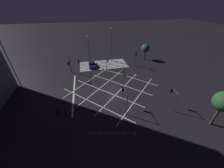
{
  "coord_description": "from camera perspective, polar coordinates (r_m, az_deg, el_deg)",
  "views": [
    {
      "loc": [
        4.56,
        21.2,
        15.4
      ],
      "look_at": [
        0.0,
        0.0,
        0.84
      ],
      "focal_mm": 20.0,
      "sensor_mm": 36.0,
      "label": 1
    }
  ],
  "objects": [
    {
      "name": "ground_plane",
      "position": [
        26.6,
        0.0,
        -1.51
      ],
      "size": [
        200.0,
        200.0,
        0.0
      ],
      "primitive_type": "plane",
      "color": "black"
    },
    {
      "name": "road_markings",
      "position": [
        33.14,
        -3.66,
        6.11
      ],
      "size": [
        19.98,
        24.54,
        0.01
      ],
      "color": "silver",
      "rests_on": "ground_plane"
    },
    {
      "name": "traffic_light_ne_main",
      "position": [
        17.82,
        -20.02,
        -13.8
      ],
      "size": [
        0.39,
        0.36,
        3.93
      ],
      "rotation": [
        0.0,
        0.0,
        3.14
      ],
      "color": "#2D2D30",
      "rests_on": "ground_plane"
    },
    {
      "name": "traffic_light_se_main",
      "position": [
        32.73,
        -16.47,
        9.21
      ],
      "size": [
        2.44,
        0.36,
        3.38
      ],
      "rotation": [
        0.0,
        0.0,
        3.14
      ],
      "color": "#2D2D30",
      "rests_on": "ground_plane"
    },
    {
      "name": "traffic_light_median_south",
      "position": [
        31.89,
        -2.25,
        10.68
      ],
      "size": [
        0.36,
        2.49,
        3.89
      ],
      "rotation": [
        0.0,
        0.0,
        1.57
      ],
      "color": "#2D2D30",
      "rests_on": "ground_plane"
    },
    {
      "name": "traffic_light_nw_cross",
      "position": [
        22.5,
        26.26,
        -4.55
      ],
      "size": [
        0.36,
        1.93,
        3.72
      ],
      "rotation": [
        0.0,
        0.0,
        -1.57
      ],
      "color": "#2D2D30",
      "rests_on": "ground_plane"
    },
    {
      "name": "traffic_light_median_north",
      "position": [
        19.78,
        5.78,
        -5.0
      ],
      "size": [
        0.36,
        2.63,
        4.13
      ],
      "rotation": [
        0.0,
        0.0,
        -1.57
      ],
      "color": "#2D2D30",
      "rests_on": "ground_plane"
    },
    {
      "name": "traffic_light_sw_cross",
      "position": [
        34.49,
        10.83,
        12.27
      ],
      "size": [
        0.36,
        0.39,
        4.26
      ],
      "rotation": [
        0.0,
        0.0,
        1.57
      ],
      "color": "#2D2D30",
      "rests_on": "ground_plane"
    },
    {
      "name": "traffic_light_se_cross",
      "position": [
        30.9,
        -19.02,
        8.88
      ],
      "size": [
        0.36,
        3.24,
        4.41
      ],
      "rotation": [
        0.0,
        0.0,
        1.57
      ],
      "color": "#2D2D30",
      "rests_on": "ground_plane"
    },
    {
      "name": "traffic_light_ne_cross",
      "position": [
        18.2,
        -22.97,
        -13.5
      ],
      "size": [
        0.36,
        0.39,
        3.9
      ],
      "rotation": [
        0.0,
        0.0,
        -1.57
      ],
      "color": "#2D2D30",
      "rests_on": "ground_plane"
    },
    {
      "name": "street_lamp_east",
      "position": [
        36.63,
        -0.41,
        18.95
      ],
      "size": [
        0.43,
        0.43,
        9.45
      ],
      "color": "#2D2D30",
      "rests_on": "ground_plane"
    },
    {
      "name": "street_lamp_west",
      "position": [
        34.62,
        -10.64,
        16.1
      ],
      "size": [
        0.41,
        0.41,
        8.08
      ],
      "color": "#2D2D30",
      "rests_on": "ground_plane"
    },
    {
      "name": "street_lamp_far",
      "position": [
        29.88,
        -39.79,
        8.7
      ],
      "size": [
        0.47,
        0.47,
        9.89
      ],
      "color": "#2D2D30",
      "rests_on": "ground_plane"
    },
    {
      "name": "street_tree_near",
      "position": [
        40.22,
        15.02,
        15.42
      ],
      "size": [
        2.43,
        2.43,
        4.67
      ],
      "color": "#38281C",
      "rests_on": "ground_plane"
    },
    {
      "name": "waiting_car",
      "position": [
        35.71,
        -9.18,
        8.92
      ],
      "size": [
        1.8,
        4.23,
        1.27
      ],
      "rotation": [
        0.0,
        0.0,
        1.57
      ],
      "color": "#191951",
      "rests_on": "ground_plane"
    },
    {
      "name": "pedestrian_railing",
      "position": [
        17.83,
        0.0,
        -21.8
      ],
      "size": [
        6.17,
        1.37,
        1.05
      ],
      "rotation": [
        0.0,
        0.0,
        2.93
      ],
      "color": "#B7B7BC",
      "rests_on": "ground_plane"
    }
  ]
}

